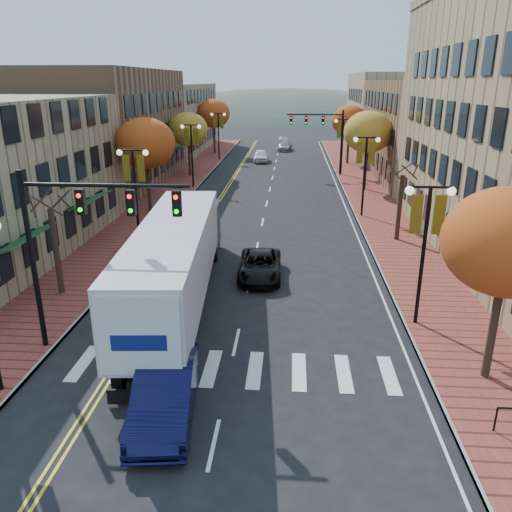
# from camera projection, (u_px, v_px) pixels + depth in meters

# --- Properties ---
(ground) EXTENTS (200.00, 200.00, 0.00)m
(ground) POSITION_uv_depth(u_px,v_px,m) (223.00, 402.00, 16.27)
(ground) COLOR black
(ground) RESTS_ON ground
(sidewalk_left) EXTENTS (4.00, 85.00, 0.15)m
(sidewalk_left) POSITION_uv_depth(u_px,v_px,m) (175.00, 190.00, 47.43)
(sidewalk_left) COLOR brown
(sidewalk_left) RESTS_ON ground
(sidewalk_right) EXTENTS (4.00, 85.00, 0.15)m
(sidewalk_right) POSITION_uv_depth(u_px,v_px,m) (366.00, 193.00, 46.22)
(sidewalk_right) COLOR brown
(sidewalk_right) RESTS_ON ground
(building_left_mid) EXTENTS (12.00, 24.00, 11.00)m
(building_left_mid) POSITION_uv_depth(u_px,v_px,m) (100.00, 128.00, 49.46)
(building_left_mid) COLOR brown
(building_left_mid) RESTS_ON ground
(building_left_far) EXTENTS (12.00, 26.00, 9.50)m
(building_left_far) POSITION_uv_depth(u_px,v_px,m) (163.00, 118.00, 73.23)
(building_left_far) COLOR #9E8966
(building_left_far) RESTS_ON ground
(building_right_mid) EXTENTS (15.00, 24.00, 10.00)m
(building_right_mid) POSITION_uv_depth(u_px,v_px,m) (448.00, 130.00, 52.88)
(building_right_mid) COLOR brown
(building_right_mid) RESTS_ON ground
(building_right_far) EXTENTS (15.00, 20.00, 11.00)m
(building_right_far) POSITION_uv_depth(u_px,v_px,m) (405.00, 112.00, 73.42)
(building_right_far) COLOR #9E8966
(building_right_far) RESTS_ON ground
(tree_left_a) EXTENTS (0.28, 0.28, 4.20)m
(tree_left_a) POSITION_uv_depth(u_px,v_px,m) (56.00, 252.00, 23.66)
(tree_left_a) COLOR #382619
(tree_left_a) RESTS_ON sidewalk_left
(tree_left_b) EXTENTS (4.48, 4.48, 7.21)m
(tree_left_b) POSITION_uv_depth(u_px,v_px,m) (146.00, 143.00, 37.65)
(tree_left_b) COLOR #382619
(tree_left_b) RESTS_ON sidewalk_left
(tree_left_c) EXTENTS (4.16, 4.16, 6.69)m
(tree_left_c) POSITION_uv_depth(u_px,v_px,m) (188.00, 129.00, 52.83)
(tree_left_c) COLOR #382619
(tree_left_c) RESTS_ON sidewalk_left
(tree_left_d) EXTENTS (4.61, 4.61, 7.42)m
(tree_left_d) POSITION_uv_depth(u_px,v_px,m) (214.00, 113.00, 69.59)
(tree_left_d) COLOR #382619
(tree_left_d) RESTS_ON sidewalk_left
(tree_right_a) EXTENTS (4.16, 4.16, 6.69)m
(tree_right_a) POSITION_uv_depth(u_px,v_px,m) (508.00, 242.00, 15.87)
(tree_right_a) COLOR #382619
(tree_right_a) RESTS_ON sidewalk_right
(tree_right_b) EXTENTS (0.28, 0.28, 4.20)m
(tree_right_b) POSITION_uv_depth(u_px,v_px,m) (399.00, 208.00, 31.86)
(tree_right_b) COLOR #382619
(tree_right_b) RESTS_ON sidewalk_right
(tree_right_c) EXTENTS (4.48, 4.48, 7.21)m
(tree_right_c) POSITION_uv_depth(u_px,v_px,m) (368.00, 132.00, 45.85)
(tree_right_c) COLOR #382619
(tree_right_c) RESTS_ON sidewalk_right
(tree_right_d) EXTENTS (4.35, 4.35, 7.00)m
(tree_right_d) POSITION_uv_depth(u_px,v_px,m) (350.00, 121.00, 60.95)
(tree_right_d) COLOR #382619
(tree_right_d) RESTS_ON sidewalk_right
(lamp_left_b) EXTENTS (1.96, 0.36, 6.05)m
(lamp_left_b) POSITION_uv_depth(u_px,v_px,m) (134.00, 178.00, 30.40)
(lamp_left_b) COLOR black
(lamp_left_b) RESTS_ON ground
(lamp_left_c) EXTENTS (1.96, 0.36, 6.05)m
(lamp_left_c) POSITION_uv_depth(u_px,v_px,m) (191.00, 143.00, 47.34)
(lamp_left_c) COLOR black
(lamp_left_c) RESTS_ON ground
(lamp_left_d) EXTENTS (1.96, 0.36, 6.05)m
(lamp_left_d) POSITION_uv_depth(u_px,v_px,m) (218.00, 127.00, 64.28)
(lamp_left_d) COLOR black
(lamp_left_d) RESTS_ON ground
(lamp_right_a) EXTENTS (1.96, 0.36, 6.05)m
(lamp_right_a) POSITION_uv_depth(u_px,v_px,m) (426.00, 229.00, 19.99)
(lamp_right_a) COLOR black
(lamp_right_a) RESTS_ON ground
(lamp_right_b) EXTENTS (1.96, 0.36, 6.05)m
(lamp_right_b) POSITION_uv_depth(u_px,v_px,m) (365.00, 161.00, 36.92)
(lamp_right_b) COLOR black
(lamp_right_b) RESTS_ON ground
(lamp_right_c) EXTENTS (1.96, 0.36, 6.05)m
(lamp_right_c) POSITION_uv_depth(u_px,v_px,m) (343.00, 136.00, 53.86)
(lamp_right_c) COLOR black
(lamp_right_c) RESTS_ON ground
(traffic_mast_near) EXTENTS (6.10, 0.35, 7.00)m
(traffic_mast_near) POSITION_uv_depth(u_px,v_px,m) (79.00, 229.00, 17.83)
(traffic_mast_near) COLOR black
(traffic_mast_near) RESTS_ON ground
(traffic_mast_far) EXTENTS (6.10, 0.34, 7.00)m
(traffic_mast_far) POSITION_uv_depth(u_px,v_px,m) (324.00, 130.00, 53.78)
(traffic_mast_far) COLOR black
(traffic_mast_far) RESTS_ON ground
(semi_truck) EXTENTS (3.94, 17.00, 4.21)m
(semi_truck) POSITION_uv_depth(u_px,v_px,m) (179.00, 254.00, 22.69)
(semi_truck) COLOR black
(semi_truck) RESTS_ON ground
(navy_sedan) EXTENTS (2.30, 5.20, 1.66)m
(navy_sedan) POSITION_uv_depth(u_px,v_px,m) (165.00, 392.00, 15.38)
(navy_sedan) COLOR black
(navy_sedan) RESTS_ON ground
(black_suv) EXTENTS (2.31, 4.80, 1.32)m
(black_suv) POSITION_uv_depth(u_px,v_px,m) (260.00, 265.00, 26.44)
(black_suv) COLOR black
(black_suv) RESTS_ON ground
(car_far_white) EXTENTS (1.96, 4.57, 1.54)m
(car_far_white) POSITION_uv_depth(u_px,v_px,m) (261.00, 156.00, 64.34)
(car_far_white) COLOR white
(car_far_white) RESTS_ON ground
(car_far_silver) EXTENTS (2.25, 4.65, 1.30)m
(car_far_silver) POSITION_uv_depth(u_px,v_px,m) (285.00, 146.00, 74.82)
(car_far_silver) COLOR #93949A
(car_far_silver) RESTS_ON ground
(car_far_oncoming) EXTENTS (1.75, 4.17, 1.34)m
(car_far_oncoming) POSITION_uv_depth(u_px,v_px,m) (283.00, 141.00, 81.14)
(car_far_oncoming) COLOR #B4B3BB
(car_far_oncoming) RESTS_ON ground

